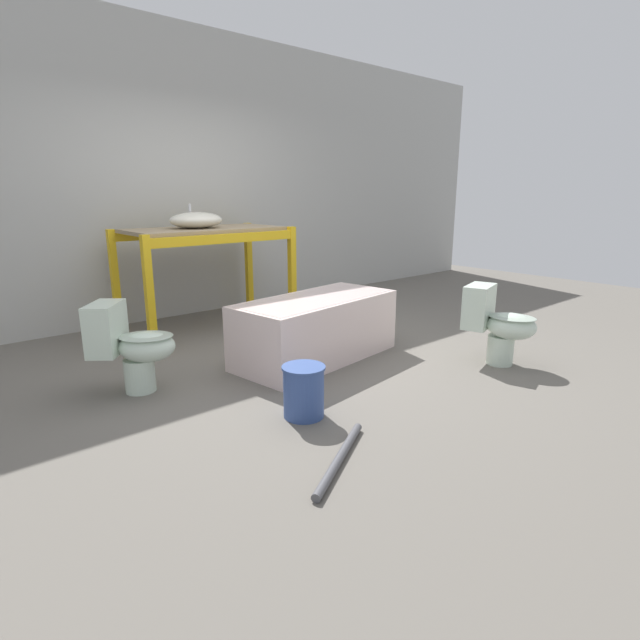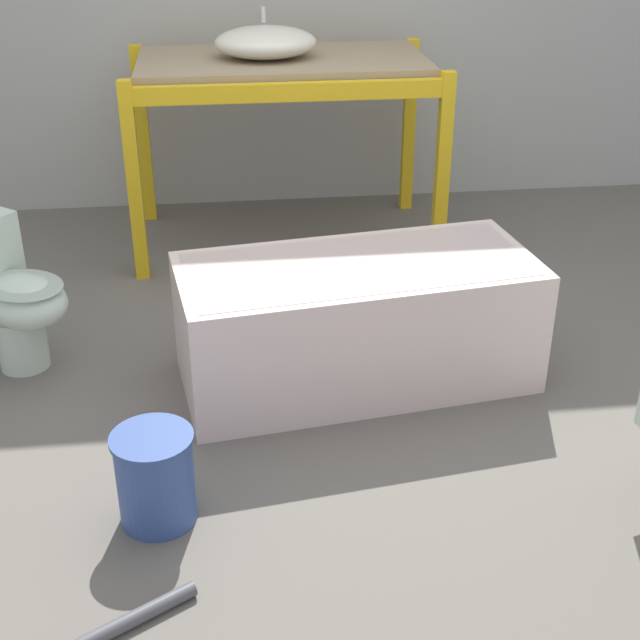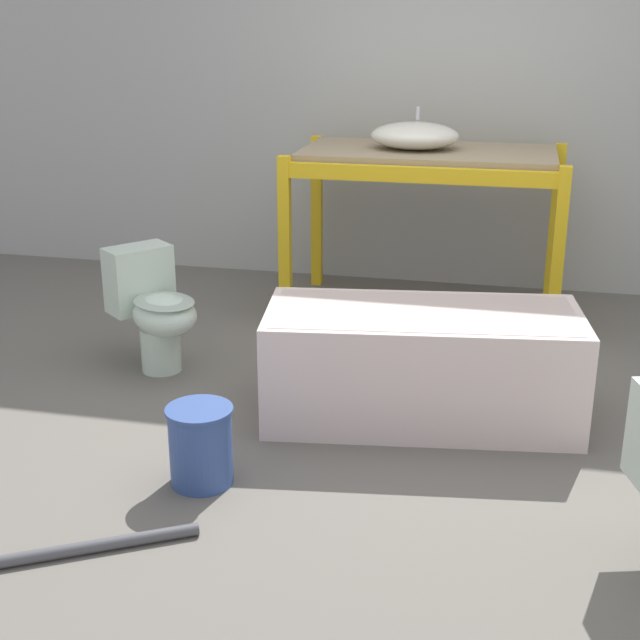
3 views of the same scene
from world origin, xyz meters
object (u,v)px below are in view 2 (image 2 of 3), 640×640
Objects in this scene: toilet_near at (7,292)px; bucket_white at (155,476)px; sink_basin at (266,42)px; bathtub_main at (357,314)px.

toilet_near reaches higher than bucket_white.
sink_basin is 0.83× the size of toilet_near.
toilet_near reaches higher than bathtub_main.
toilet_near is at bearing -133.61° from sink_basin.
toilet_near is 1.34m from bucket_white.
bathtub_main is 4.56× the size of bucket_white.
sink_basin is 0.35× the size of bathtub_main.
toilet_near is (-1.23, -1.29, -0.78)m from sink_basin.
bucket_white is at bearing -142.14° from bathtub_main.
sink_basin reaches higher than bathtub_main.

